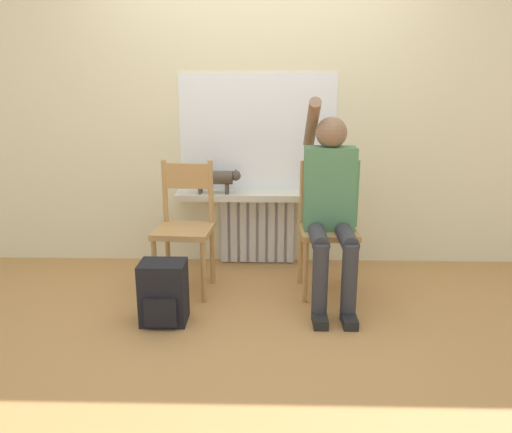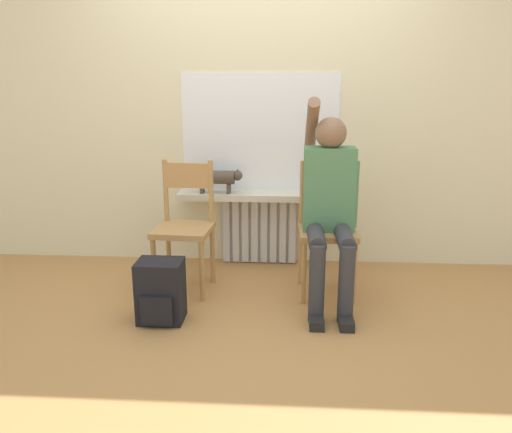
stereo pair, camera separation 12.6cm
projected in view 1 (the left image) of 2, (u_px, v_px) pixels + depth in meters
ground_plane at (253, 326)px, 3.06m from camera, size 12.00×12.00×0.00m
wall_with_window at (258, 96)px, 3.90m from camera, size 7.00×0.06×2.70m
radiator at (257, 230)px, 4.10m from camera, size 0.62×0.08×0.56m
windowsill at (257, 196)px, 3.95m from camera, size 1.29×0.25×0.05m
window_glass at (258, 133)px, 3.94m from camera, size 1.23×0.01×0.91m
chair_left at (185, 225)px, 3.50m from camera, size 0.41×0.41×0.92m
chair_right at (327, 226)px, 3.47m from camera, size 0.40×0.40×0.92m
person at (331, 200)px, 3.30m from camera, size 0.36×0.99×1.36m
cat at (215, 178)px, 3.88m from camera, size 0.50×0.11×0.22m
backpack at (164, 293)px, 3.07m from camera, size 0.28×0.24×0.39m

